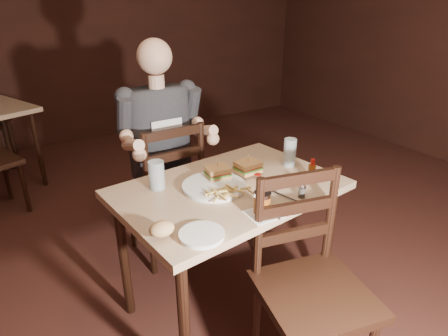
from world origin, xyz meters
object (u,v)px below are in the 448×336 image
glass_right (290,152)px  syrup_dispenser (262,203)px  chair_near (315,294)px  diner (162,121)px  hot_sauce (312,170)px  main_table (229,201)px  side_plate (202,236)px  chair_far (163,189)px  dinner_plate (214,187)px  glass_left (157,175)px

glass_right → syrup_dispenser: bearing=-143.0°
chair_near → diner: 1.31m
hot_sauce → syrup_dispenser: 0.43m
main_table → syrup_dispenser: 0.33m
syrup_dispenser → hot_sauce: bearing=9.8°
syrup_dispenser → side_plate: 0.32m
main_table → glass_right: (0.43, 0.04, 0.17)m
chair_near → main_table: bearing=108.6°
chair_far → chair_near: size_ratio=1.00×
dinner_plate → side_plate: dinner_plate is taller
chair_near → chair_far: bearing=109.6°
chair_far → dinner_plate: chair_far is taller
glass_left → hot_sauce: 0.79m
glass_right → side_plate: 0.85m
dinner_plate → syrup_dispenser: (0.06, -0.31, 0.04)m
dinner_plate → glass_right: glass_right is taller
glass_right → side_plate: (-0.77, -0.36, -0.07)m
chair_far → diner: (0.00, -0.05, 0.49)m
chair_near → dinner_plate: chair_near is taller
hot_sauce → diner: bearing=121.1°
diner → glass_left: (-0.23, -0.45, -0.13)m
chair_far → hot_sauce: chair_far is taller
diner → glass_right: diner is taller
glass_left → glass_right: 0.76m
dinner_plate → side_plate: 0.42m
side_plate → hot_sauce: bearing=11.3°
diner → glass_left: size_ratio=6.52×
hot_sauce → syrup_dispenser: size_ratio=1.25×
diner → syrup_dispenser: bearing=-87.1°
main_table → diner: size_ratio=1.26×
side_plate → chair_near: bearing=-33.0°
chair_far → glass_left: chair_far is taller
dinner_plate → hot_sauce: 0.51m
diner → chair_far: bearing=90.0°
glass_right → side_plate: bearing=-154.6°
chair_near → side_plate: chair_near is taller
main_table → syrup_dispenser: bearing=-94.1°
main_table → side_plate: (-0.34, -0.33, 0.10)m
chair_near → hot_sauce: size_ratio=7.70×
glass_left → hot_sauce: (0.71, -0.35, -0.01)m
syrup_dispenser → side_plate: bearing=177.9°
syrup_dispenser → glass_right: bearing=30.5°
main_table → chair_far: 0.70m
main_table → glass_left: size_ratio=8.23×
diner → hot_sauce: 0.94m
diner → dinner_plate: 0.63m
dinner_plate → syrup_dispenser: size_ratio=3.06×
diner → hot_sauce: diner is taller
chair_far → glass_right: (0.52, -0.63, 0.37)m
hot_sauce → side_plate: bearing=-168.7°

